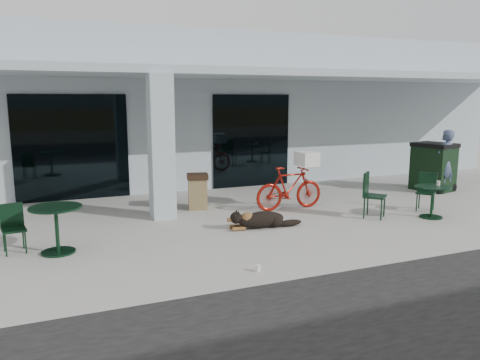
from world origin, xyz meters
name	(u,v)px	position (x,y,z in m)	size (l,w,h in m)	color
ground	(270,238)	(0.00, 0.00, 0.00)	(80.00, 80.00, 0.00)	#A7A49D
building	(163,108)	(0.00, 8.50, 2.25)	(22.00, 7.00, 4.50)	#ACB9C3
storefront_glass_left	(72,148)	(-3.20, 4.98, 1.35)	(2.80, 0.06, 2.70)	black
storefront_glass_right	(251,141)	(1.80, 4.98, 1.35)	(2.40, 0.06, 2.70)	black
column	(161,147)	(-1.50, 2.30, 1.56)	(0.50, 0.50, 3.12)	#ACB9C3
overhang	(207,73)	(0.00, 3.60, 3.21)	(22.00, 2.80, 0.18)	#ACB9C3
bicycle	(289,188)	(1.43, 1.90, 0.51)	(0.48, 1.71, 1.03)	maroon
laundry_basket	(307,159)	(1.88, 1.90, 1.19)	(0.55, 0.40, 0.32)	white
dog	(261,219)	(0.15, 0.70, 0.19)	(1.15, 0.38, 0.38)	black
cup_near_dog	(258,268)	(-0.91, -1.47, 0.05)	(0.08, 0.08, 0.10)	white
cafe_table_near	(57,230)	(-3.71, 0.61, 0.41)	(0.87, 0.87, 0.81)	black
cafe_chair_near	(14,229)	(-4.39, 0.90, 0.42)	(0.38, 0.41, 0.83)	black
cafe_table_far	(432,202)	(3.97, 0.03, 0.35)	(0.75, 0.75, 0.70)	black
cafe_chair_far_a	(375,196)	(2.80, 0.51, 0.50)	(0.45, 0.49, 0.99)	black
cafe_chair_far_b	(426,192)	(4.32, 0.59, 0.44)	(0.40, 0.44, 0.89)	black
person	(445,162)	(6.32, 2.03, 0.88)	(0.64, 0.42, 1.75)	#445172
cup_on_table	(438,183)	(4.15, 0.07, 0.75)	(0.08, 0.08, 0.10)	white
trash_receptacle	(198,191)	(-0.54, 2.80, 0.42)	(0.49, 0.49, 0.84)	olive
wheeled_bin	(433,167)	(6.33, 2.43, 0.68)	(0.83, 1.06, 1.35)	black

